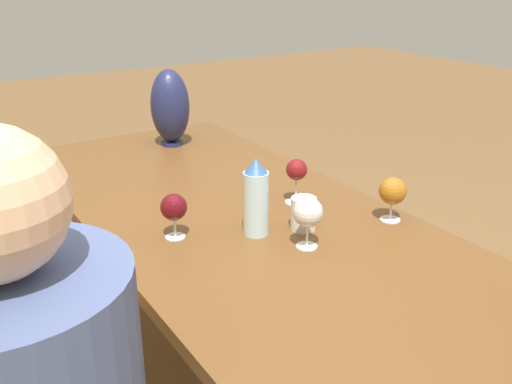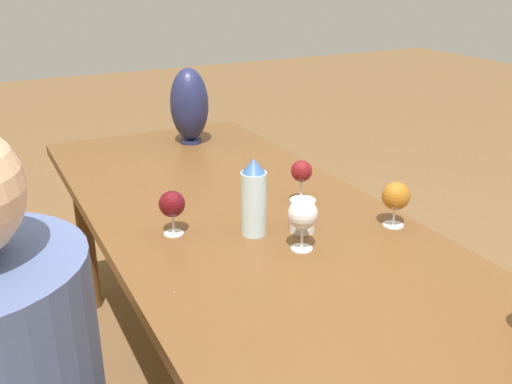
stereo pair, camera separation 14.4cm
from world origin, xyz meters
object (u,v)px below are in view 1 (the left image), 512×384
(water_tumbler, at_px, (303,214))
(wine_glass_5, at_px, (297,171))
(wine_glass_3, at_px, (308,213))
(vase, at_px, (170,107))
(wine_glass_2, at_px, (393,191))
(water_bottle, at_px, (256,198))
(wine_glass_1, at_px, (174,208))

(water_tumbler, height_order, wine_glass_5, wine_glass_5)
(wine_glass_3, bearing_deg, vase, -4.83)
(wine_glass_3, bearing_deg, wine_glass_5, -30.79)
(wine_glass_3, bearing_deg, wine_glass_2, -89.35)
(vase, xyz_separation_m, wine_glass_2, (-1.04, -0.23, -0.07))
(wine_glass_2, distance_m, wine_glass_5, 0.30)
(vase, xyz_separation_m, wine_glass_3, (-1.04, 0.09, -0.06))
(wine_glass_3, bearing_deg, water_bottle, 26.51)
(water_tumbler, distance_m, wine_glass_3, 0.12)
(wine_glass_1, relative_size, wine_glass_5, 0.89)
(water_tumbler, xyz_separation_m, vase, (0.95, -0.03, 0.12))
(water_bottle, distance_m, wine_glass_5, 0.26)
(wine_glass_3, bearing_deg, wine_glass_1, 48.37)
(water_bottle, xyz_separation_m, wine_glass_5, (0.12, -0.23, -0.00))
(vase, height_order, wine_glass_5, vase)
(vase, distance_m, wine_glass_3, 1.05)
(vase, bearing_deg, wine_glass_2, -167.79)
(wine_glass_2, bearing_deg, vase, 12.21)
(wine_glass_2, relative_size, wine_glass_3, 0.95)
(water_bottle, relative_size, vase, 0.71)
(vase, bearing_deg, wine_glass_1, 155.69)
(water_bottle, height_order, wine_glass_3, water_bottle)
(water_bottle, distance_m, wine_glass_3, 0.16)
(wine_glass_2, bearing_deg, water_bottle, 70.10)
(water_tumbler, relative_size, wine_glass_5, 0.66)
(wine_glass_1, xyz_separation_m, wine_glass_5, (0.02, -0.43, 0.02))
(wine_glass_1, height_order, wine_glass_2, wine_glass_2)
(water_tumbler, distance_m, wine_glass_2, 0.27)
(water_tumbler, distance_m, wine_glass_1, 0.37)
(water_bottle, xyz_separation_m, wine_glass_2, (-0.14, -0.39, -0.02))
(vase, bearing_deg, wine_glass_3, 175.17)
(water_bottle, distance_m, vase, 0.92)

